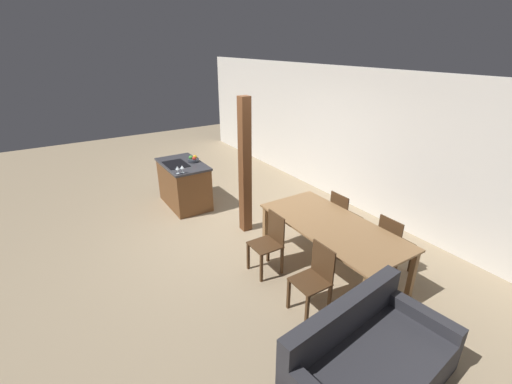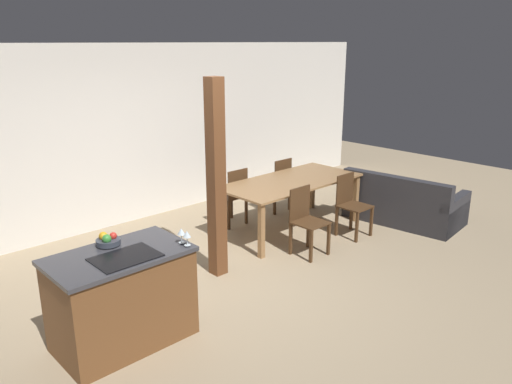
{
  "view_description": "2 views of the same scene",
  "coord_description": "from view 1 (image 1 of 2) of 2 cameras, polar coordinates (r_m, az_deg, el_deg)",
  "views": [
    {
      "loc": [
        4.76,
        -2.44,
        3.11
      ],
      "look_at": [
        0.6,
        0.2,
        0.95
      ],
      "focal_mm": 24.0,
      "sensor_mm": 36.0,
      "label": 1
    },
    {
      "loc": [
        -3.41,
        -4.05,
        2.72
      ],
      "look_at": [
        0.6,
        0.2,
        0.95
      ],
      "focal_mm": 35.0,
      "sensor_mm": 36.0,
      "label": 2
    }
  ],
  "objects": [
    {
      "name": "ground_plane",
      "position": [
        6.19,
        -4.58,
        -6.59
      ],
      "size": [
        16.0,
        16.0,
        0.0
      ],
      "primitive_type": "plane",
      "color": "#9E896B"
    },
    {
      "name": "wall_back",
      "position": [
        7.24,
        14.68,
        8.84
      ],
      "size": [
        11.2,
        0.08,
        2.7
      ],
      "color": "silver",
      "rests_on": "ground_plane"
    },
    {
      "name": "kitchen_island",
      "position": [
        7.14,
        -11.88,
        1.31
      ],
      "size": [
        1.25,
        0.74,
        0.91
      ],
      "color": "brown",
      "rests_on": "ground_plane"
    },
    {
      "name": "fruit_bowl",
      "position": [
        7.03,
        -10.41,
        5.43
      ],
      "size": [
        0.22,
        0.22,
        0.12
      ],
      "color": "#383D47",
      "rests_on": "kitchen_island"
    },
    {
      "name": "wine_glass_near",
      "position": [
        6.37,
        -12.97,
        3.9
      ],
      "size": [
        0.07,
        0.07,
        0.14
      ],
      "color": "silver",
      "rests_on": "kitchen_island"
    },
    {
      "name": "wine_glass_middle",
      "position": [
        6.4,
        -12.21,
        4.06
      ],
      "size": [
        0.07,
        0.07,
        0.14
      ],
      "color": "silver",
      "rests_on": "kitchen_island"
    },
    {
      "name": "dining_table",
      "position": [
        4.97,
        12.57,
        -6.17
      ],
      "size": [
        2.17,
        1.02,
        0.77
      ],
      "color": "olive",
      "rests_on": "ground_plane"
    },
    {
      "name": "dining_chair_near_left",
      "position": [
        4.98,
        2.21,
        -8.3
      ],
      "size": [
        0.4,
        0.4,
        0.89
      ],
      "color": "#472D19",
      "rests_on": "ground_plane"
    },
    {
      "name": "dining_chair_near_right",
      "position": [
        4.35,
        9.73,
        -13.95
      ],
      "size": [
        0.4,
        0.4,
        0.89
      ],
      "color": "#472D19",
      "rests_on": "ground_plane"
    },
    {
      "name": "dining_chair_far_left",
      "position": [
        5.84,
        14.27,
        -3.95
      ],
      "size": [
        0.4,
        0.4,
        0.89
      ],
      "rotation": [
        0.0,
        0.0,
        3.14
      ],
      "color": "#472D19",
      "rests_on": "ground_plane"
    },
    {
      "name": "dining_chair_far_right",
      "position": [
        5.32,
        21.84,
        -7.92
      ],
      "size": [
        0.4,
        0.4,
        0.89
      ],
      "rotation": [
        0.0,
        0.0,
        3.14
      ],
      "color": "#472D19",
      "rests_on": "ground_plane"
    },
    {
      "name": "couch",
      "position": [
        3.86,
        18.35,
        -25.41
      ],
      "size": [
        1.1,
        1.8,
        0.79
      ],
      "rotation": [
        0.0,
        0.0,
        1.68
      ],
      "color": "#2D2D33",
      "rests_on": "ground_plane"
    },
    {
      "name": "timber_post",
      "position": [
        5.77,
        -1.85,
        4.08
      ],
      "size": [
        0.17,
        0.17,
        2.35
      ],
      "color": "brown",
      "rests_on": "ground_plane"
    }
  ]
}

